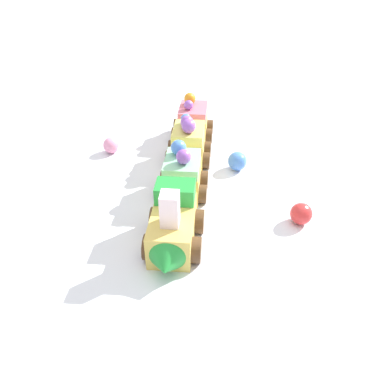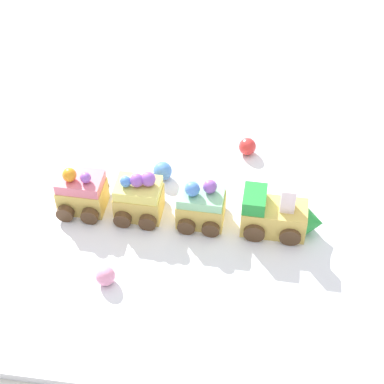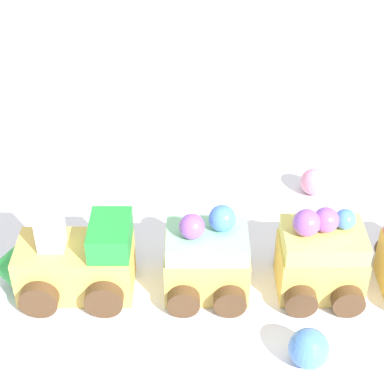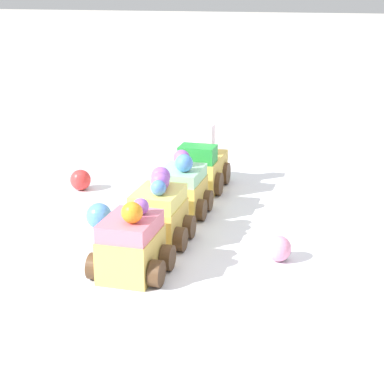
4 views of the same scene
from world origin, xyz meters
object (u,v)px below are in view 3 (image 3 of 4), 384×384
at_px(cake_train_locomotive, 68,263).
at_px(gumball_pink, 314,182).
at_px(cake_car_mint, 207,260).
at_px(gumball_blue, 309,349).
at_px(cake_car_lemon, 320,259).

height_order(cake_train_locomotive, gumball_pink, cake_train_locomotive).
distance_m(cake_train_locomotive, cake_car_mint, 0.10).
distance_m(gumball_pink, gumball_blue, 0.20).
bearing_deg(cake_train_locomotive, cake_car_lemon, -179.97).
distance_m(cake_train_locomotive, gumball_blue, 0.19).
bearing_deg(cake_car_mint, cake_train_locomotive, 0.07).
distance_m(cake_car_lemon, gumball_pink, 0.13).
distance_m(cake_train_locomotive, gumball_pink, 0.24).
relative_size(cake_car_mint, gumball_pink, 2.92).
distance_m(cake_car_mint, gumball_pink, 0.16).
xyz_separation_m(cake_train_locomotive, cake_car_lemon, (-0.19, 0.00, 0.00)).
bearing_deg(cake_car_mint, gumball_pink, -129.29).
bearing_deg(cake_car_lemon, cake_car_mint, -0.02).
relative_size(cake_car_mint, gumball_blue, 2.62).
height_order(cake_train_locomotive, gumball_blue, cake_train_locomotive).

